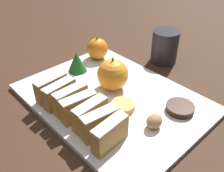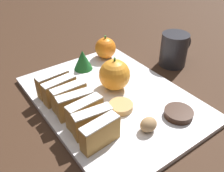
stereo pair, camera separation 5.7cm
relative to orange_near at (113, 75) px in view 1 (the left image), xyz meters
name	(u,v)px [view 1 (the left image)]	position (x,y,z in m)	size (l,w,h in m)	color
ground_plane	(112,100)	(-0.03, -0.03, -0.05)	(6.00, 6.00, 0.00)	#382316
serving_platter	(112,98)	(-0.03, -0.03, -0.04)	(0.32, 0.43, 0.01)	white
stollen_slice_front	(110,134)	(-0.13, -0.13, -0.01)	(0.08, 0.03, 0.06)	#B28442
stollen_slice_second	(100,123)	(-0.12, -0.10, -0.01)	(0.08, 0.03, 0.06)	#B28442
stollen_slice_third	(90,114)	(-0.12, -0.07, -0.01)	(0.08, 0.03, 0.06)	#B28442
stollen_slice_fourth	(79,107)	(-0.13, -0.03, -0.01)	(0.08, 0.03, 0.06)	#B28442
stollen_slice_fifth	(71,100)	(-0.12, 0.00, -0.01)	(0.08, 0.02, 0.06)	#B28442
stollen_slice_sixth	(60,94)	(-0.13, 0.03, -0.01)	(0.08, 0.03, 0.06)	#B28442
stollen_slice_back	(52,88)	(-0.13, 0.07, -0.01)	(0.08, 0.03, 0.06)	#B28442
orange_near	(113,75)	(0.00, 0.00, 0.00)	(0.08, 0.08, 0.08)	orange
orange_far	(97,49)	(0.07, 0.14, -0.01)	(0.06, 0.06, 0.07)	orange
walnut	(154,121)	(-0.03, -0.16, -0.02)	(0.04, 0.03, 0.03)	#9E7A51
chocolate_cookie	(180,108)	(0.05, -0.16, -0.03)	(0.06, 0.06, 0.01)	black
gingerbread_cookie	(123,106)	(-0.04, -0.07, -0.03)	(0.05, 0.05, 0.01)	tan
evergreen_sprig	(77,62)	(-0.02, 0.12, -0.01)	(0.05, 0.05, 0.06)	#195623
coffee_mug	(165,46)	(0.22, 0.01, 0.00)	(0.11, 0.08, 0.10)	#232328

